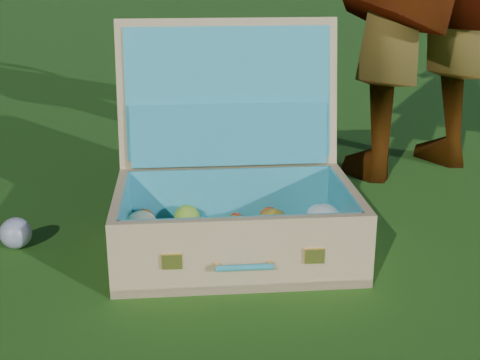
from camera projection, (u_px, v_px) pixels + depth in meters
name	position (u px, v px, depth m)	size (l,w,h in m)	color
ground	(315.00, 280.00, 1.43)	(60.00, 60.00, 0.00)	#215114
stray_ball	(16.00, 233.00, 1.58)	(0.07, 0.07, 0.07)	#4678B7
suitcase	(233.00, 187.00, 1.56)	(0.63, 0.56, 0.52)	tan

